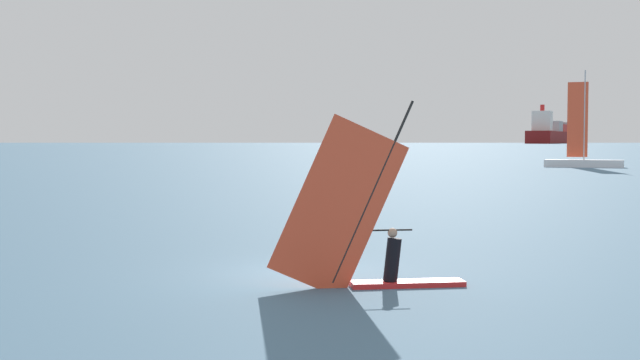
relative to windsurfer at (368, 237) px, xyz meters
name	(u,v)px	position (x,y,z in m)	size (l,w,h in m)	color
ground_plane	(309,273)	(-2.20, 0.90, -1.13)	(4000.00, 4000.00, 0.00)	#476B84
windsurfer	(368,237)	(0.00, 0.00, 0.00)	(3.60, 3.14, 4.44)	red
cargo_ship	(554,134)	(-235.75, 812.22, 8.26)	(55.57, 220.82, 36.94)	maroon
small_sailboat	(583,160)	(-16.67, 82.59, -0.22)	(9.45, 4.29, 11.74)	white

